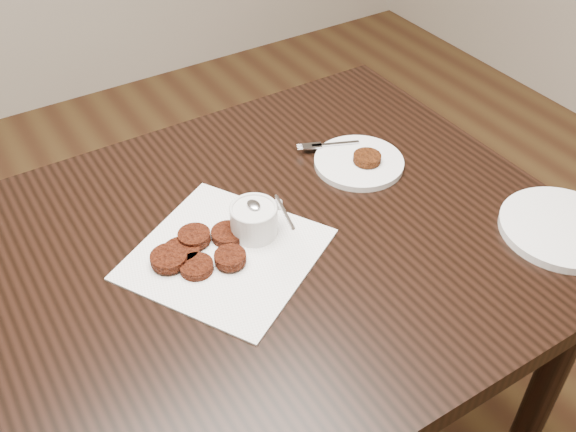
% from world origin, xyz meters
% --- Properties ---
extents(table, '(1.29, 0.83, 0.75)m').
position_xyz_m(table, '(-0.08, 0.03, 0.38)').
color(table, black).
rests_on(table, floor).
extents(napkin, '(0.38, 0.38, 0.00)m').
position_xyz_m(napkin, '(-0.03, 0.03, 0.75)').
color(napkin, white).
rests_on(napkin, table).
extents(sauce_ramekin, '(0.12, 0.12, 0.12)m').
position_xyz_m(sauce_ramekin, '(0.04, 0.05, 0.81)').
color(sauce_ramekin, silver).
rests_on(sauce_ramekin, napkin).
extents(patty_cluster, '(0.26, 0.26, 0.02)m').
position_xyz_m(patty_cluster, '(-0.08, 0.05, 0.76)').
color(patty_cluster, '#5C1F0C').
rests_on(patty_cluster, napkin).
extents(plate_with_patty, '(0.23, 0.23, 0.03)m').
position_xyz_m(plate_with_patty, '(0.31, 0.12, 0.76)').
color(plate_with_patty, white).
rests_on(plate_with_patty, table).
extents(plate_empty, '(0.22, 0.22, 0.01)m').
position_xyz_m(plate_empty, '(0.49, -0.22, 0.76)').
color(plate_empty, white).
rests_on(plate_empty, table).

